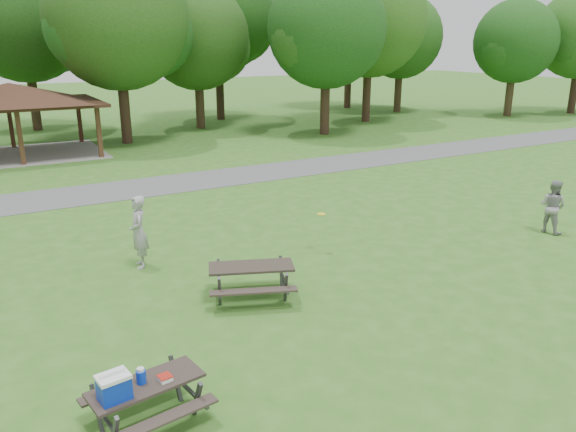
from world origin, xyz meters
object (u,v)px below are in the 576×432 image
(picnic_table_near, at_px, (137,390))
(frisbee_catcher, at_px, (552,206))
(picnic_table_middle, at_px, (251,273))
(frisbee_thrower, at_px, (139,232))

(picnic_table_near, bearing_deg, frisbee_catcher, 12.01)
(picnic_table_middle, height_order, frisbee_catcher, frisbee_catcher)
(frisbee_thrower, bearing_deg, picnic_table_near, -5.80)
(picnic_table_near, relative_size, frisbee_catcher, 1.14)
(frisbee_thrower, bearing_deg, frisbee_catcher, 83.44)
(picnic_table_near, height_order, frisbee_thrower, frisbee_thrower)
(picnic_table_middle, height_order, frisbee_thrower, frisbee_thrower)
(picnic_table_near, bearing_deg, frisbee_thrower, 74.11)
(picnic_table_middle, bearing_deg, frisbee_thrower, 118.16)
(picnic_table_middle, distance_m, frisbee_catcher, 10.30)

